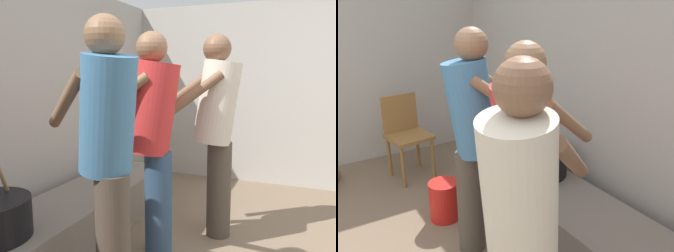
# 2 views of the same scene
# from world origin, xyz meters

# --- Properties ---
(block_enclosure_right) EXTENTS (0.20, 5.06, 2.16)m
(block_enclosure_right) POSITION_xyz_m (2.49, 0.00, 1.08)
(block_enclosure_right) COLOR #ADA8A0
(block_enclosure_right) RESTS_ON ground_plane
(hearth_ledge) EXTENTS (2.67, 0.60, 0.36)m
(hearth_ledge) POSITION_xyz_m (0.14, 1.91, 0.18)
(hearth_ledge) COLOR slate
(hearth_ledge) RESTS_ON ground_plane
(cook_in_cream_shirt) EXTENTS (0.64, 0.74, 1.65)m
(cook_in_cream_shirt) POSITION_xyz_m (0.81, 0.89, 0.95)
(cook_in_cream_shirt) COLOR #4C4238
(cook_in_cream_shirt) RESTS_ON ground_plane
(cook_in_blue_shirt) EXTENTS (0.62, 0.75, 1.67)m
(cook_in_blue_shirt) POSITION_xyz_m (-0.27, 1.23, 0.96)
(cook_in_blue_shirt) COLOR #4C4238
(cook_in_blue_shirt) RESTS_ON ground_plane
(cook_in_red_shirt) EXTENTS (0.50, 0.74, 1.64)m
(cook_in_red_shirt) POSITION_xyz_m (0.34, 1.23, 0.94)
(cook_in_red_shirt) COLOR navy
(cook_in_red_shirt) RESTS_ON ground_plane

